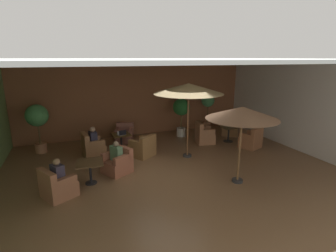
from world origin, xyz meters
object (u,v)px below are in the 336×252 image
(armchair_front_left_north, at_px, (125,135))
(cafe_table_front_left, at_px, (121,138))
(patron_by_window, at_px, (57,172))
(patron_with_friend, at_px, (93,137))
(armchair_mid_center_north, at_px, (204,135))
(armchair_front_left_south, at_px, (143,148))
(potted_tree_mid_left, at_px, (208,105))
(armchair_front_left_east, at_px, (93,147))
(iced_drink_cup, at_px, (118,133))
(armchair_mid_center_south, at_px, (230,128))
(open_laptop, at_px, (122,134))
(patron_blue_shirt, at_px, (116,152))
(cafe_table_front_right, at_px, (90,166))
(patio_umbrella_tall_red, at_px, (242,113))
(cafe_table_mid_center, at_px, (229,131))
(armchair_front_right_east, at_px, (118,163))
(patio_umbrella_center_beige, at_px, (189,89))
(potted_tree_mid_right, at_px, (181,110))
(armchair_front_right_north, at_px, (58,186))
(armchair_mid_center_east, at_px, (251,140))
(potted_tree_left_corner, at_px, (37,119))

(armchair_front_left_north, bearing_deg, cafe_table_front_left, -108.66)
(patron_by_window, bearing_deg, patron_with_friend, 67.84)
(armchair_mid_center_north, relative_size, patron_with_friend, 1.36)
(cafe_table_front_left, distance_m, armchair_front_left_south, 1.14)
(potted_tree_mid_left, bearing_deg, armchair_front_left_east, -163.99)
(armchair_front_left_east, bearing_deg, iced_drink_cup, 10.59)
(armchair_mid_center_south, distance_m, open_laptop, 5.33)
(armchair_front_left_north, bearing_deg, patron_blue_shirt, -106.08)
(armchair_mid_center_south, height_order, open_laptop, open_laptop)
(cafe_table_front_right, relative_size, patron_by_window, 1.22)
(armchair_mid_center_north, xyz_separation_m, armchair_mid_center_south, (1.78, 0.68, -0.03))
(patron_by_window, bearing_deg, potted_tree_mid_left, 33.13)
(armchair_front_left_east, distance_m, patio_umbrella_tall_red, 5.70)
(armchair_front_left_south, xyz_separation_m, cafe_table_mid_center, (4.00, 0.39, 0.16))
(armchair_front_right_east, height_order, iced_drink_cup, armchair_front_right_east)
(patio_umbrella_center_beige, height_order, patron_with_friend, patio_umbrella_center_beige)
(armchair_front_left_north, relative_size, potted_tree_mid_left, 0.53)
(patio_umbrella_center_beige, distance_m, potted_tree_mid_right, 2.96)
(patron_by_window, bearing_deg, patio_umbrella_center_beige, 18.27)
(armchair_front_right_north, distance_m, potted_tree_mid_right, 6.70)
(armchair_mid_center_north, relative_size, open_laptop, 2.55)
(patio_umbrella_tall_red, bearing_deg, armchair_front_left_north, 114.78)
(cafe_table_front_right, xyz_separation_m, armchair_mid_center_north, (4.93, 2.19, -0.20))
(patron_blue_shirt, distance_m, iced_drink_cup, 2.15)
(iced_drink_cup, bearing_deg, armchair_mid_center_east, -17.38)
(armchair_front_right_east, xyz_separation_m, armchair_mid_center_east, (5.56, 0.47, 0.01))
(potted_tree_left_corner, distance_m, iced_drink_cup, 3.07)
(potted_tree_mid_left, bearing_deg, armchair_front_left_south, -149.07)
(armchair_front_left_south, height_order, cafe_table_front_right, armchair_front_left_south)
(armchair_front_left_east, bearing_deg, patio_umbrella_center_beige, -23.06)
(cafe_table_front_left, bearing_deg, open_laptop, -79.59)
(armchair_mid_center_east, relative_size, patio_umbrella_tall_red, 0.41)
(armchair_front_left_east, xyz_separation_m, patron_blue_shirt, (0.58, -1.91, 0.38))
(armchair_front_left_north, bearing_deg, armchair_front_right_north, -122.70)
(armchair_front_left_north, xyz_separation_m, armchair_front_left_east, (-1.49, -1.23, 0.01))
(potted_tree_mid_left, bearing_deg, patio_umbrella_tall_red, -109.99)
(armchair_mid_center_east, height_order, patio_umbrella_tall_red, patio_umbrella_tall_red)
(armchair_front_left_east, relative_size, armchair_front_right_east, 0.88)
(cafe_table_front_right, bearing_deg, armchair_mid_center_east, 8.49)
(armchair_front_left_north, xyz_separation_m, armchair_mid_center_north, (3.17, -1.42, 0.04))
(armchair_mid_center_south, height_order, potted_tree_left_corner, potted_tree_left_corner)
(armchair_front_right_east, bearing_deg, patron_with_friend, 106.65)
(armchair_front_left_east, distance_m, armchair_front_right_north, 3.11)
(armchair_mid_center_north, height_order, patio_umbrella_center_beige, patio_umbrella_center_beige)
(armchair_mid_center_north, xyz_separation_m, potted_tree_left_corner, (-6.52, 1.20, 1.00))
(armchair_mid_center_south, relative_size, patron_with_friend, 1.47)
(patron_by_window, bearing_deg, armchair_front_right_east, 29.31)
(potted_tree_mid_left, height_order, patron_blue_shirt, potted_tree_mid_left)
(armchair_mid_center_east, distance_m, potted_tree_left_corner, 8.46)
(potted_tree_left_corner, height_order, open_laptop, potted_tree_left_corner)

